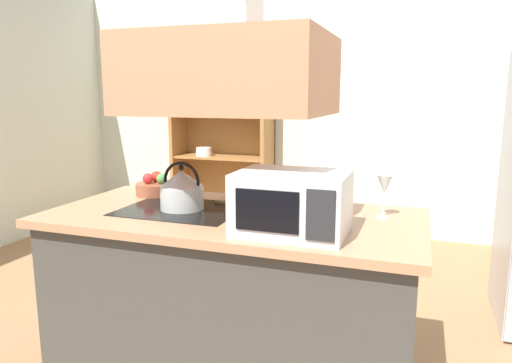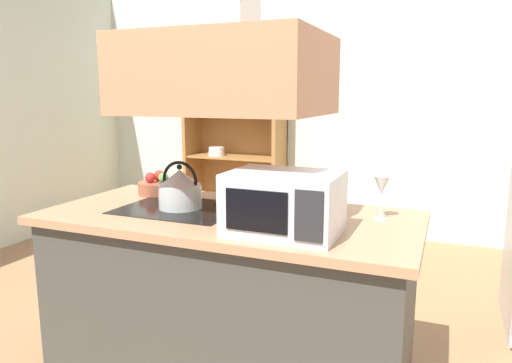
% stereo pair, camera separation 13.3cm
% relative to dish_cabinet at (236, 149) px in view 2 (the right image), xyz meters
% --- Properties ---
extents(wall_back, '(6.00, 0.12, 2.70)m').
position_rel_dish_cabinet_xyz_m(wall_back, '(1.19, 0.21, 0.48)').
color(wall_back, silver).
rests_on(wall_back, ground).
extents(kitchen_island, '(1.83, 0.88, 0.90)m').
position_rel_dish_cabinet_xyz_m(kitchen_island, '(1.24, -2.76, -0.42)').
color(kitchen_island, '#3E3D38').
rests_on(kitchen_island, ground).
extents(range_hood, '(0.90, 0.70, 1.32)m').
position_rel_dish_cabinet_xyz_m(range_hood, '(1.24, -2.76, 0.82)').
color(range_hood, '#BB7954').
extents(dish_cabinet, '(1.11, 0.40, 1.96)m').
position_rel_dish_cabinet_xyz_m(dish_cabinet, '(0.00, 0.00, 0.00)').
color(dish_cabinet, '#9F6C38').
rests_on(dish_cabinet, ground).
extents(kettle, '(0.22, 0.22, 0.24)m').
position_rel_dish_cabinet_xyz_m(kettle, '(0.97, -2.76, 0.13)').
color(kettle, '#B2BBB8').
rests_on(kettle, kitchen_island).
extents(cutting_board, '(0.35, 0.26, 0.02)m').
position_rel_dish_cabinet_xyz_m(cutting_board, '(1.24, -2.47, 0.04)').
color(cutting_board, '#AA7B4D').
rests_on(cutting_board, kitchen_island).
extents(microwave, '(0.46, 0.35, 0.26)m').
position_rel_dish_cabinet_xyz_m(microwave, '(1.60, -2.97, 0.16)').
color(microwave, silver).
rests_on(microwave, kitchen_island).
extents(wine_glass_on_counter, '(0.08, 0.08, 0.21)m').
position_rel_dish_cabinet_xyz_m(wine_glass_on_counter, '(1.94, -2.60, 0.18)').
color(wine_glass_on_counter, silver).
rests_on(wine_glass_on_counter, kitchen_island).
extents(fruit_bowl, '(0.24, 0.24, 0.13)m').
position_rel_dish_cabinet_xyz_m(fruit_bowl, '(0.65, -2.50, 0.08)').
color(fruit_bowl, brown).
rests_on(fruit_bowl, kitchen_island).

